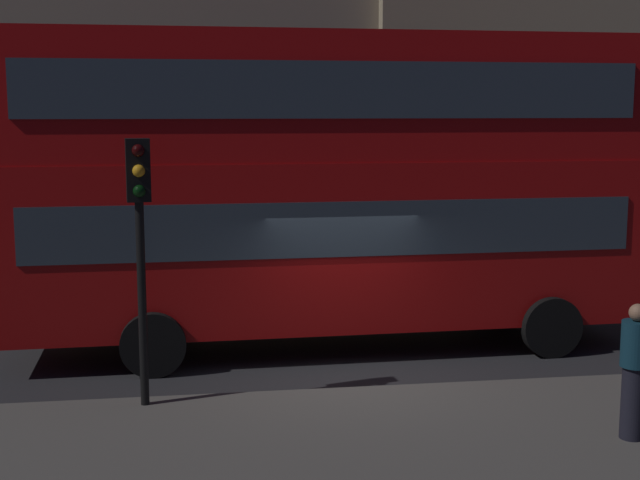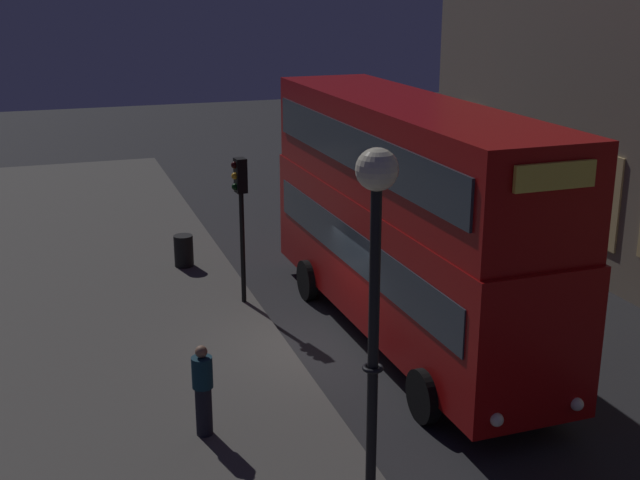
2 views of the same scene
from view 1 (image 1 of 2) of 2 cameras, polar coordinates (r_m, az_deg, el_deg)
ground_plane at (r=13.85m, az=2.09°, el=-9.26°), size 80.00×80.00×0.00m
double_decker_bus at (r=15.32m, az=0.37°, el=4.20°), size 11.09×2.97×5.47m
traffic_light_near_kerb at (r=12.17m, az=-11.62°, el=1.59°), size 0.35×0.38×3.71m
pedestrian at (r=11.73m, az=19.73°, el=-7.95°), size 0.37×0.37×1.73m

